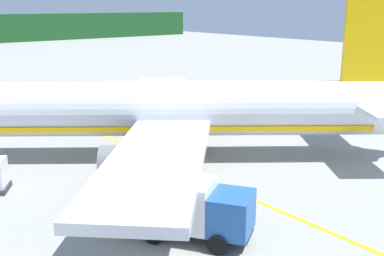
# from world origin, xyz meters

# --- Properties ---
(airliner_foreground) EXTENTS (34.95, 29.93, 11.90)m
(airliner_foreground) POSITION_xyz_m (18.42, 16.38, 3.39)
(airliner_foreground) COLOR silver
(airliner_foreground) RESTS_ON ground
(service_truck_baggage) EXTENTS (5.39, 6.78, 2.79)m
(service_truck_baggage) POSITION_xyz_m (13.15, 5.37, 1.56)
(service_truck_baggage) COLOR #2659A5
(service_truck_baggage) RESTS_ON ground
(apron_guide_line) EXTENTS (0.30, 60.00, 0.01)m
(apron_guide_line) POSITION_xyz_m (18.89, 11.73, 0.01)
(apron_guide_line) COLOR yellow
(apron_guide_line) RESTS_ON ground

